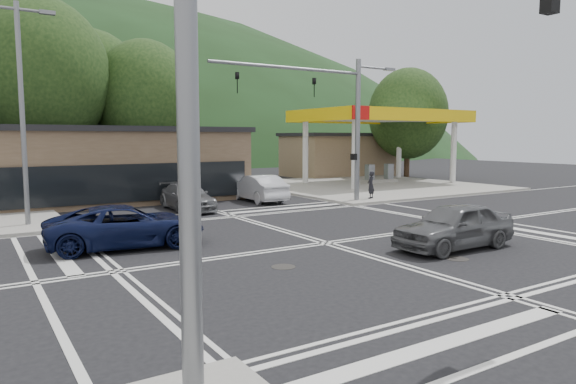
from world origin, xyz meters
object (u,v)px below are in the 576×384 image
car_blue_west (126,226)px  car_grey_center (454,226)px  pedestrian (371,185)px  car_queue_b (229,178)px  car_queue_a (258,188)px  car_northbound (187,197)px

car_blue_west → car_grey_center: bearing=-117.1°
pedestrian → car_queue_b: bearing=-97.7°
car_queue_b → pedestrian: (3.86, -10.84, 0.17)m
car_blue_west → car_queue_a: bearing=-42.5°
car_queue_a → pedestrian: bearing=150.7°
car_queue_a → pedestrian: 6.55m
car_northbound → pedestrian: pedestrian is taller
car_queue_a → car_grey_center: bearing=89.0°
car_queue_b → car_northbound: 10.94m
car_blue_west → car_queue_b: 19.82m
car_queue_a → car_northbound: 4.98m
car_blue_west → car_grey_center: car_grey_center is taller
pedestrian → car_northbound: bearing=-38.7°
car_blue_west → car_northbound: size_ratio=1.12×
car_grey_center → car_northbound: car_grey_center is taller
car_grey_center → car_queue_a: 14.64m
car_queue_b → pedestrian: bearing=106.2°
car_blue_west → car_queue_b: size_ratio=1.15×
car_grey_center → pedestrian: size_ratio=2.85×
car_blue_west → pedestrian: bearing=-65.0°
car_grey_center → car_queue_a: bearing=177.5°
car_queue_a → car_queue_b: same height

